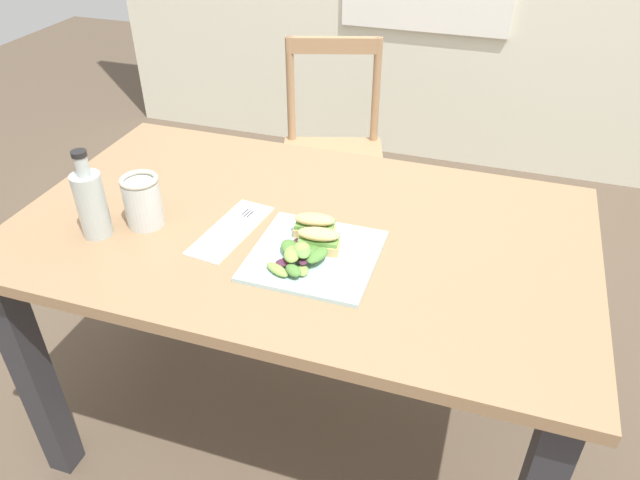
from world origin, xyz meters
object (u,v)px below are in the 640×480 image
dining_table (300,267)px  sandwich_half_back (315,225)px  plate_lunch (314,255)px  mason_jar_iced_tea (143,203)px  fork_on_napkin (235,225)px  chair_wooden_far (332,155)px  sandwich_half_front (319,240)px  bottle_cold_brew (92,206)px

dining_table → sandwich_half_back: size_ratio=13.88×
dining_table → plate_lunch: size_ratio=5.00×
mason_jar_iced_tea → dining_table: bearing=16.5°
fork_on_napkin → sandwich_half_back: bearing=3.9°
dining_table → sandwich_half_back: sandwich_half_back is taller
sandwich_half_back → plate_lunch: bearing=-72.1°
chair_wooden_far → fork_on_napkin: 1.04m
plate_lunch → sandwich_half_back: bearing=107.9°
plate_lunch → dining_table: bearing=124.4°
sandwich_half_front → sandwich_half_back: bearing=116.9°
plate_lunch → fork_on_napkin: bearing=165.8°
bottle_cold_brew → sandwich_half_back: bearing=15.7°
fork_on_napkin → plate_lunch: bearing=-14.2°
chair_wooden_far → fork_on_napkin: bearing=-86.6°
dining_table → plate_lunch: bearing=-55.6°
dining_table → bottle_cold_brew: size_ratio=6.40×
sandwich_half_back → fork_on_napkin: 0.20m
chair_wooden_far → sandwich_half_front: (0.28, -1.03, 0.33)m
sandwich_half_back → sandwich_half_front: bearing=-63.1°
dining_table → bottle_cold_brew: bottle_cold_brew is taller
plate_lunch → chair_wooden_far: bearing=104.9°
chair_wooden_far → plate_lunch: (0.28, -1.05, 0.30)m
sandwich_half_front → sandwich_half_back: 0.06m
sandwich_half_front → bottle_cold_brew: bearing=-170.7°
plate_lunch → fork_on_napkin: plate_lunch is taller
chair_wooden_far → sandwich_half_back: (0.26, -0.98, 0.33)m
plate_lunch → bottle_cold_brew: bottle_cold_brew is taller
sandwich_half_front → sandwich_half_back: same height
plate_lunch → mason_jar_iced_tea: 0.43m
chair_wooden_far → mason_jar_iced_tea: 1.11m
chair_wooden_far → dining_table: bearing=-77.8°
dining_table → chair_wooden_far: 0.97m
chair_wooden_far → plate_lunch: chair_wooden_far is taller
sandwich_half_front → fork_on_napkin: 0.23m
dining_table → chair_wooden_far: (-0.20, 0.94, -0.17)m
dining_table → chair_wooden_far: bearing=102.2°
dining_table → chair_wooden_far: chair_wooden_far is taller
dining_table → fork_on_napkin: 0.20m
sandwich_half_back → bottle_cold_brew: bottle_cold_brew is taller
plate_lunch → sandwich_half_back: 0.08m
sandwich_half_front → mason_jar_iced_tea: (-0.43, -0.01, 0.02)m
plate_lunch → bottle_cold_brew: size_ratio=1.28×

